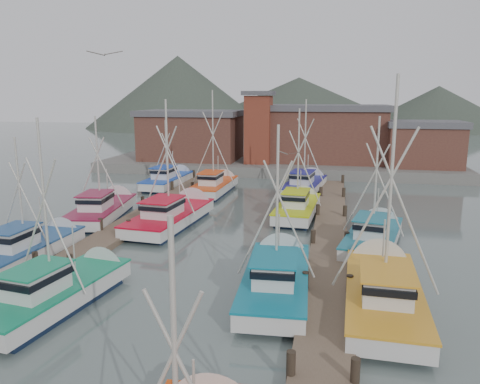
% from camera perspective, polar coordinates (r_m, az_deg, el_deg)
% --- Properties ---
extents(ground, '(260.00, 260.00, 0.00)m').
position_cam_1_polar(ground, '(25.35, -5.62, -9.60)').
color(ground, '#475653').
rests_on(ground, ground).
extents(dock_left, '(2.30, 46.00, 1.50)m').
position_cam_1_polar(dock_left, '(31.41, -15.77, -5.37)').
color(dock_left, brown).
rests_on(dock_left, ground).
extents(dock_right, '(2.30, 46.00, 1.50)m').
position_cam_1_polar(dock_right, '(28.06, 10.81, -7.18)').
color(dock_right, brown).
rests_on(dock_right, ground).
extents(quay, '(44.00, 16.00, 1.20)m').
position_cam_1_polar(quay, '(60.58, 4.71, 3.45)').
color(quay, slate).
rests_on(quay, ground).
extents(shed_left, '(12.72, 8.48, 6.20)m').
position_cam_1_polar(shed_left, '(60.53, -5.93, 6.98)').
color(shed_left, brown).
rests_on(shed_left, quay).
extents(shed_center, '(14.84, 9.54, 6.90)m').
position_cam_1_polar(shed_center, '(59.73, 10.54, 7.12)').
color(shed_center, brown).
rests_on(shed_center, quay).
extents(shed_right, '(8.48, 6.36, 5.20)m').
position_cam_1_polar(shed_right, '(57.66, 21.49, 5.51)').
color(shed_right, brown).
rests_on(shed_right, quay).
extents(lookout_tower, '(3.60, 3.60, 8.50)m').
position_cam_1_polar(lookout_tower, '(56.41, 2.26, 7.94)').
color(lookout_tower, maroon).
rests_on(lookout_tower, quay).
extents(distant_hills, '(175.00, 140.00, 42.00)m').
position_cam_1_polar(distant_hills, '(146.78, 3.80, 8.00)').
color(distant_hills, '#3C473B').
rests_on(distant_hills, ground).
extents(boat_4, '(3.72, 8.78, 9.00)m').
position_cam_1_polar(boat_4, '(22.66, -20.80, -11.12)').
color(boat_4, '#101C35').
rests_on(boat_4, ground).
extents(boat_5, '(3.56, 9.46, 8.76)m').
position_cam_1_polar(boat_5, '(22.73, 4.53, -10.29)').
color(boat_5, '#101C35').
rests_on(boat_5, ground).
extents(boat_6, '(3.19, 8.38, 7.67)m').
position_cam_1_polar(boat_6, '(29.31, -23.93, -6.21)').
color(boat_6, '#101C35').
rests_on(boat_6, ground).
extents(boat_7, '(4.42, 9.95, 10.92)m').
position_cam_1_polar(boat_7, '(22.16, 16.98, -11.36)').
color(boat_7, '#101C35').
rests_on(boat_7, ground).
extents(boat_8, '(4.04, 10.38, 9.89)m').
position_cam_1_polar(boat_8, '(34.30, -8.06, -2.80)').
color(boat_8, '#101C35').
rests_on(boat_8, ground).
extents(boat_9, '(3.60, 8.91, 9.00)m').
position_cam_1_polar(boat_9, '(36.69, 7.12, -1.83)').
color(boat_9, '#101C35').
rests_on(boat_9, ground).
extents(boat_10, '(4.17, 9.66, 8.57)m').
position_cam_1_polar(boat_10, '(37.26, -16.24, -2.00)').
color(boat_10, '#101C35').
rests_on(boat_10, ground).
extents(boat_11, '(4.39, 9.07, 8.77)m').
position_cam_1_polar(boat_11, '(30.13, 16.02, -5.18)').
color(boat_11, '#101C35').
rests_on(boat_11, ground).
extents(boat_12, '(4.12, 8.98, 10.45)m').
position_cam_1_polar(boat_12, '(45.20, -3.00, 0.80)').
color(boat_12, '#101C35').
rests_on(boat_12, ground).
extents(boat_13, '(4.15, 9.73, 9.70)m').
position_cam_1_polar(boat_13, '(46.00, 7.98, 0.89)').
color(boat_13, '#101C35').
rests_on(boat_13, ground).
extents(boat_14, '(3.21, 8.99, 7.58)m').
position_cam_1_polar(boat_14, '(48.89, -8.56, 1.50)').
color(boat_14, '#101C35').
rests_on(boat_14, ground).
extents(gull_near, '(1.51, 0.66, 0.24)m').
position_cam_1_polar(gull_near, '(20.86, -16.16, 15.89)').
color(gull_near, gray).
rests_on(gull_near, ground).
extents(gull_far, '(1.51, 0.66, 0.24)m').
position_cam_1_polar(gull_far, '(28.81, 6.06, 4.72)').
color(gull_far, gray).
rests_on(gull_far, ground).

